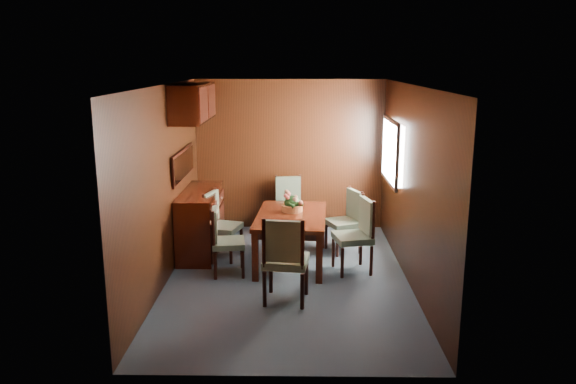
{
  "coord_description": "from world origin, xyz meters",
  "views": [
    {
      "loc": [
        0.1,
        -6.64,
        2.68
      ],
      "look_at": [
        0.0,
        0.31,
        1.05
      ],
      "focal_mm": 35.0,
      "sensor_mm": 36.0,
      "label": 1
    }
  ],
  "objects_px": {
    "sideboard": "(201,222)",
    "dining_table": "(291,221)",
    "chair_left_near": "(223,237)",
    "flower_centerpiece": "(292,201)",
    "chair_right_near": "(358,231)",
    "chair_head": "(285,256)"
  },
  "relations": [
    {
      "from": "chair_right_near",
      "to": "dining_table",
      "type": "bearing_deg",
      "value": 59.56
    },
    {
      "from": "sideboard",
      "to": "chair_right_near",
      "type": "height_order",
      "value": "chair_right_near"
    },
    {
      "from": "chair_right_near",
      "to": "chair_head",
      "type": "relative_size",
      "value": 0.96
    },
    {
      "from": "sideboard",
      "to": "chair_head",
      "type": "distance_m",
      "value": 2.13
    },
    {
      "from": "chair_right_near",
      "to": "chair_left_near",
      "type": "bearing_deg",
      "value": 81.87
    },
    {
      "from": "dining_table",
      "to": "flower_centerpiece",
      "type": "relative_size",
      "value": 4.93
    },
    {
      "from": "chair_head",
      "to": "chair_right_near",
      "type": "bearing_deg",
      "value": 55.51
    },
    {
      "from": "sideboard",
      "to": "chair_head",
      "type": "bearing_deg",
      "value": -54.69
    },
    {
      "from": "sideboard",
      "to": "dining_table",
      "type": "height_order",
      "value": "sideboard"
    },
    {
      "from": "chair_left_near",
      "to": "chair_right_near",
      "type": "distance_m",
      "value": 1.74
    },
    {
      "from": "dining_table",
      "to": "flower_centerpiece",
      "type": "bearing_deg",
      "value": 90.92
    },
    {
      "from": "dining_table",
      "to": "chair_left_near",
      "type": "relative_size",
      "value": 1.71
    },
    {
      "from": "chair_right_near",
      "to": "flower_centerpiece",
      "type": "bearing_deg",
      "value": 49.79
    },
    {
      "from": "sideboard",
      "to": "chair_left_near",
      "type": "distance_m",
      "value": 0.95
    },
    {
      "from": "dining_table",
      "to": "chair_head",
      "type": "relative_size",
      "value": 1.48
    },
    {
      "from": "dining_table",
      "to": "chair_left_near",
      "type": "bearing_deg",
      "value": -150.6
    },
    {
      "from": "dining_table",
      "to": "chair_left_near",
      "type": "distance_m",
      "value": 0.97
    },
    {
      "from": "chair_head",
      "to": "flower_centerpiece",
      "type": "distance_m",
      "value": 1.5
    },
    {
      "from": "dining_table",
      "to": "chair_head",
      "type": "xyz_separation_m",
      "value": [
        -0.06,
        -1.3,
        -0.02
      ]
    },
    {
      "from": "chair_right_near",
      "to": "flower_centerpiece",
      "type": "distance_m",
      "value": 1.0
    },
    {
      "from": "flower_centerpiece",
      "to": "chair_left_near",
      "type": "bearing_deg",
      "value": -146.3
    },
    {
      "from": "sideboard",
      "to": "flower_centerpiece",
      "type": "xyz_separation_m",
      "value": [
        1.3,
        -0.27,
        0.38
      ]
    }
  ]
}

